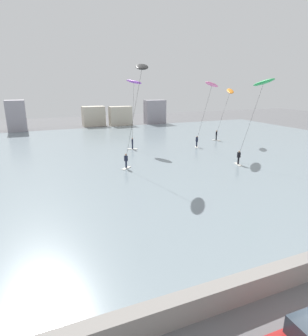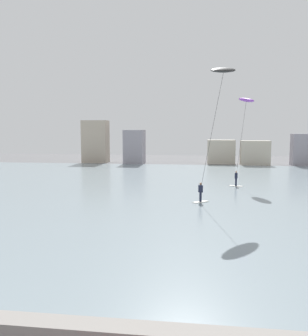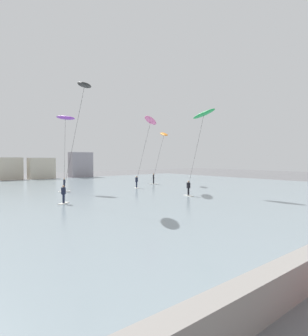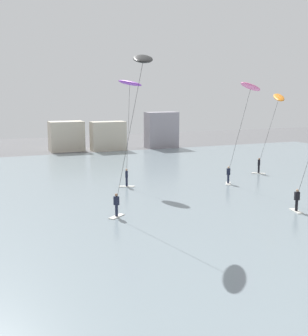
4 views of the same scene
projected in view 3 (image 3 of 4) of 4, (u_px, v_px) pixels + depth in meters
The scene contains 6 objects.
water_bay at pixel (40, 197), 29.99m from camera, with size 84.00×52.00×0.10m, color gray.
kitesurfer_pink at pixel (150, 125), 36.80m from camera, with size 3.81×5.09×9.41m.
kitesurfer_orange at pixel (163, 138), 45.43m from camera, with size 3.71×3.36×8.40m.
kitesurfer_green at pixel (202, 121), 32.50m from camera, with size 3.83×3.19×9.66m.
kitesurfer_black at pixel (83, 93), 25.52m from camera, with size 3.73×3.94×11.14m.
kitesurfer_purple at pixel (65, 123), 36.53m from camera, with size 2.84×4.20×9.72m.
Camera 3 is at (-10.00, -0.20, 4.17)m, focal length 30.75 mm.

